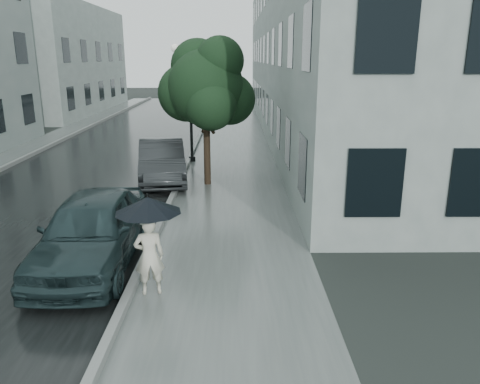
{
  "coord_description": "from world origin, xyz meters",
  "views": [
    {
      "loc": [
        0.35,
        -8.05,
        4.16
      ],
      "look_at": [
        0.45,
        1.87,
        1.3
      ],
      "focal_mm": 35.0,
      "sensor_mm": 36.0,
      "label": 1
    }
  ],
  "objects_px": {
    "pedestrian": "(149,256)",
    "street_tree": "(206,87)",
    "lamp_post": "(186,96)",
    "car_near": "(92,230)",
    "car_far": "(162,161)"
  },
  "relations": [
    {
      "from": "pedestrian",
      "to": "car_near",
      "type": "distance_m",
      "value": 1.88
    },
    {
      "from": "pedestrian",
      "to": "street_tree",
      "type": "height_order",
      "value": "street_tree"
    },
    {
      "from": "street_tree",
      "to": "car_far",
      "type": "xyz_separation_m",
      "value": [
        -1.6,
        0.36,
        -2.53
      ]
    },
    {
      "from": "car_near",
      "to": "lamp_post",
      "type": "bearing_deg",
      "value": 83.96
    },
    {
      "from": "car_near",
      "to": "car_far",
      "type": "distance_m",
      "value": 6.88
    },
    {
      "from": "street_tree",
      "to": "car_near",
      "type": "relative_size",
      "value": 1.09
    },
    {
      "from": "pedestrian",
      "to": "street_tree",
      "type": "xyz_separation_m",
      "value": [
        0.6,
        7.78,
        2.51
      ]
    },
    {
      "from": "pedestrian",
      "to": "lamp_post",
      "type": "height_order",
      "value": "lamp_post"
    },
    {
      "from": "car_near",
      "to": "car_far",
      "type": "bearing_deg",
      "value": 86.32
    },
    {
      "from": "lamp_post",
      "to": "car_near",
      "type": "height_order",
      "value": "lamp_post"
    },
    {
      "from": "pedestrian",
      "to": "lamp_post",
      "type": "xyz_separation_m",
      "value": [
        -0.41,
        11.29,
        1.95
      ]
    },
    {
      "from": "lamp_post",
      "to": "street_tree",
      "type": "bearing_deg",
      "value": -89.62
    },
    {
      "from": "pedestrian",
      "to": "car_far",
      "type": "relative_size",
      "value": 0.34
    },
    {
      "from": "street_tree",
      "to": "car_near",
      "type": "xyz_separation_m",
      "value": [
        -1.99,
        -6.52,
        -2.49
      ]
    },
    {
      "from": "pedestrian",
      "to": "car_near",
      "type": "relative_size",
      "value": 0.33
    }
  ]
}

